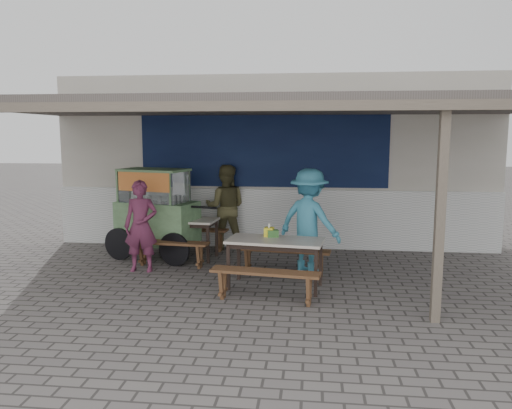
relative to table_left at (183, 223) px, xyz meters
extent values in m
plane|color=#5E5955|center=(1.58, -1.88, -0.67)|extent=(60.00, 60.00, 0.00)
cube|color=beige|center=(1.58, 1.72, 1.08)|extent=(9.00, 1.20, 3.50)
cube|color=white|center=(1.58, 1.09, -0.07)|extent=(9.00, 0.10, 1.20)
cube|color=#0E1C43|center=(1.38, 1.11, 1.38)|extent=(5.00, 0.03, 1.60)
cube|color=#4F4844|center=(1.58, -0.88, 2.08)|extent=(9.00, 4.20, 0.12)
cube|color=#6F6254|center=(1.58, -2.93, 1.98)|extent=(9.00, 0.12, 0.12)
cube|color=#6F6254|center=(3.93, -2.78, 0.68)|extent=(0.11, 0.11, 2.70)
cube|color=beige|center=(0.00, 0.00, 0.06)|extent=(1.32, 0.78, 0.04)
cube|color=black|center=(0.00, 0.00, 0.00)|extent=(1.21, 0.67, 0.06)
cube|color=black|center=(-0.59, -0.22, -0.31)|extent=(0.05, 0.05, 0.71)
cube|color=black|center=(0.54, -0.33, -0.31)|extent=(0.05, 0.05, 0.71)
cube|color=black|center=(-0.54, 0.33, -0.31)|extent=(0.05, 0.05, 0.71)
cube|color=black|center=(0.59, 0.22, -0.31)|extent=(0.05, 0.05, 0.71)
cube|color=brown|center=(-0.06, -0.62, -0.24)|extent=(1.38, 0.41, 0.04)
cube|color=brown|center=(-0.59, -0.57, -0.46)|extent=(0.08, 0.28, 0.41)
cube|color=brown|center=(0.47, -0.68, -0.46)|extent=(0.08, 0.28, 0.41)
cube|color=brown|center=(0.06, 0.62, -0.24)|extent=(1.38, 0.41, 0.04)
cube|color=brown|center=(-0.47, 0.68, -0.46)|extent=(0.08, 0.28, 0.41)
cube|color=brown|center=(0.59, 0.57, -0.46)|extent=(0.08, 0.28, 0.41)
cube|color=beige|center=(1.85, -1.62, 0.06)|extent=(1.50, 0.86, 0.04)
cube|color=black|center=(1.85, -1.62, 0.00)|extent=(1.39, 0.75, 0.06)
cube|color=black|center=(1.17, -1.81, -0.31)|extent=(0.05, 0.05, 0.71)
cube|color=black|center=(2.46, -1.99, -0.31)|extent=(0.05, 0.05, 0.71)
cube|color=black|center=(1.24, -1.26, -0.31)|extent=(0.05, 0.05, 0.71)
cube|color=black|center=(2.53, -1.43, -0.31)|extent=(0.05, 0.05, 0.71)
cube|color=brown|center=(1.76, -2.30, -0.24)|extent=(1.55, 0.48, 0.04)
cube|color=brown|center=(1.15, -2.22, -0.46)|extent=(0.09, 0.28, 0.41)
cube|color=brown|center=(2.37, -2.38, -0.46)|extent=(0.09, 0.28, 0.41)
cube|color=brown|center=(1.94, -0.95, -0.24)|extent=(1.55, 0.48, 0.04)
cube|color=brown|center=(1.33, -0.87, -0.46)|extent=(0.09, 0.28, 0.41)
cube|color=brown|center=(2.55, -1.03, -0.46)|extent=(0.09, 0.28, 0.41)
cube|color=#6D9B67|center=(-0.47, -0.04, 0.03)|extent=(1.59, 1.10, 0.75)
cube|color=#6D9B67|center=(-0.47, -0.04, -0.37)|extent=(1.53, 1.04, 0.05)
cylinder|color=black|center=(-1.15, -0.27, -0.37)|extent=(0.59, 0.21, 0.60)
cylinder|color=black|center=(-0.01, -0.58, -0.37)|extent=(0.59, 0.21, 0.60)
cube|color=silver|center=(-0.52, -0.02, 0.70)|extent=(1.30, 0.93, 0.59)
cube|color=#6D9B67|center=(-0.52, -0.02, 0.99)|extent=(1.36, 0.98, 0.04)
cube|color=#E94F36|center=(-0.61, -0.35, 0.80)|extent=(1.04, 0.30, 0.34)
cylinder|color=black|center=(0.35, -0.26, 0.35)|extent=(0.73, 0.24, 0.04)
imported|color=#642743|center=(-0.47, -0.94, 0.11)|extent=(0.59, 0.41, 1.55)
imported|color=brown|center=(0.66, 0.87, 0.19)|extent=(0.87, 0.69, 1.71)
imported|color=teal|center=(2.35, -0.66, 0.21)|extent=(1.30, 1.13, 1.75)
cube|color=yellow|center=(1.74, -1.41, 0.15)|extent=(0.16, 0.16, 0.14)
cube|color=#35672E|center=(1.80, -1.46, 0.14)|extent=(0.19, 0.15, 0.11)
cylinder|color=white|center=(0.26, 0.10, 0.13)|extent=(0.09, 0.09, 0.10)
imported|color=white|center=(-0.18, 0.04, 0.11)|extent=(0.26, 0.26, 0.05)
camera|label=1|loc=(2.39, -8.94, 1.66)|focal=35.00mm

